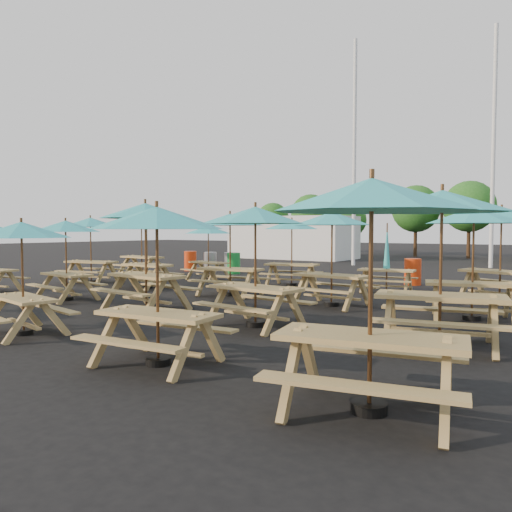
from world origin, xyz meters
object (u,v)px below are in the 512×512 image
Objects in this scene: picnic_unit_9 at (145,218)px; picnic_unit_18 at (474,223)px; picnic_unit_5 at (66,231)px; picnic_unit_17 at (442,212)px; picnic_unit_19 at (501,221)px; picnic_unit_15 at (387,264)px; picnic_unit_2 at (90,226)px; waste_bin_2 at (231,263)px; picnic_unit_3 at (141,225)px; picnic_unit_14 at (332,225)px; waste_bin_4 at (413,272)px; picnic_unit_11 at (292,229)px; picnic_unit_7 at (208,233)px; picnic_unit_12 at (157,228)px; waste_bin_1 at (210,262)px; picnic_unit_13 at (255,223)px; waste_bin_0 at (190,261)px; waste_bin_3 at (234,263)px; picnic_unit_10 at (230,225)px; picnic_unit_6 at (147,227)px; picnic_unit_8 at (22,237)px.

picnic_unit_18 is (6.70, 2.88, -0.14)m from picnic_unit_9.
picnic_unit_9 reaches higher than picnic_unit_5.
picnic_unit_19 is at bearing 76.68° from picnic_unit_17.
picnic_unit_15 is at bearing 52.43° from picnic_unit_5.
picnic_unit_2 is 6.48m from waste_bin_2.
picnic_unit_14 is at bearing -10.38° from picnic_unit_3.
picnic_unit_5 is 0.89× the size of picnic_unit_18.
picnic_unit_11 is at bearing -142.70° from waste_bin_4.
picnic_unit_7 is at bearing -69.19° from waste_bin_2.
picnic_unit_12 is 2.46× the size of waste_bin_1.
picnic_unit_13 is 2.60× the size of waste_bin_0.
picnic_unit_12 is 14.72m from waste_bin_3.
picnic_unit_18 reaches higher than waste_bin_4.
picnic_unit_2 is 9.50m from picnic_unit_14.
picnic_unit_3 is 14.45m from picnic_unit_17.
waste_bin_3 is at bearing 118.32° from picnic_unit_10.
picnic_unit_7 is at bearing -159.44° from waste_bin_4.
picnic_unit_13 is 4.63m from picnic_unit_18.
picnic_unit_17 reaches higher than picnic_unit_15.
picnic_unit_12 is 9.91m from picnic_unit_19.
waste_bin_0 is at bearing 150.24° from picnic_unit_7.
picnic_unit_2 reaches higher than picnic_unit_5.
picnic_unit_2 is 10.01m from picnic_unit_13.
picnic_unit_18 is at bearing -10.16° from picnic_unit_10.
picnic_unit_6 reaches higher than waste_bin_4.
picnic_unit_3 reaches higher than picnic_unit_13.
picnic_unit_13 is at bearing -153.00° from picnic_unit_18.
picnic_unit_12 is (3.35, -9.72, -0.01)m from picnic_unit_11.
picnic_unit_12 is at bearing -76.05° from picnic_unit_13.
picnic_unit_10 is 9.23m from waste_bin_0.
picnic_unit_17 reaches higher than picnic_unit_3.
picnic_unit_10 is 0.93× the size of picnic_unit_17.
picnic_unit_19 is 2.87× the size of waste_bin_2.
picnic_unit_5 is 2.38× the size of waste_bin_1.
picnic_unit_17 reaches higher than waste_bin_4.
picnic_unit_11 is at bearing 135.64° from picnic_unit_18.
picnic_unit_18 reaches higher than waste_bin_0.
picnic_unit_12 is 9.81m from picnic_unit_15.
waste_bin_1 and waste_bin_2 have the same top height.
picnic_unit_17 is at bearing 8.47° from picnic_unit_5.
picnic_unit_17 is 2.81× the size of waste_bin_4.
picnic_unit_11 is (6.77, 0.43, -0.18)m from picnic_unit_3.
waste_bin_0 is at bearing 139.14° from picnic_unit_18.
picnic_unit_9 is at bearing -64.73° from waste_bin_2.
picnic_unit_2 reaches higher than picnic_unit_7.
picnic_unit_12 reaches higher than waste_bin_2.
waste_bin_4 is at bearing 93.96° from picnic_unit_13.
picnic_unit_10 is 2.62× the size of waste_bin_3.
picnic_unit_7 reaches higher than waste_bin_1.
picnic_unit_15 reaches higher than picnic_unit_8.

